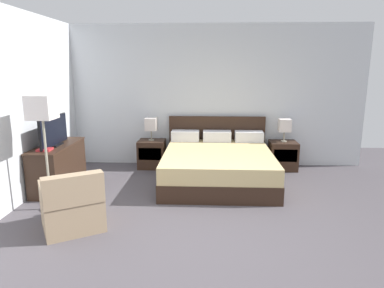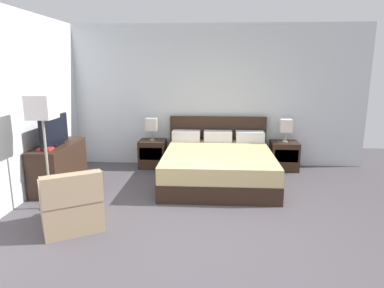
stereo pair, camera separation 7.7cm
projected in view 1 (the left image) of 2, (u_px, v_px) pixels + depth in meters
name	position (u px, v px, depth m)	size (l,w,h in m)	color
ground_plane	(196.00, 243.00, 3.90)	(9.80, 9.80, 0.00)	#4C474C
wall_back	(202.00, 96.00, 6.81)	(6.38, 0.06, 2.78)	silver
wall_left	(21.00, 107.00, 5.02)	(0.06, 5.07, 2.78)	silver
bed	(218.00, 164.00, 5.98)	(1.91, 2.14, 1.00)	#332116
nightstand_left	(152.00, 154.00, 6.79)	(0.52, 0.46, 0.55)	#332116
nightstand_right	(283.00, 155.00, 6.66)	(0.52, 0.46, 0.55)	#332116
table_lamp_left	(151.00, 125.00, 6.66)	(0.22, 0.22, 0.44)	gray
table_lamp_right	(285.00, 126.00, 6.54)	(0.22, 0.22, 0.44)	gray
dresser	(58.00, 166.00, 5.62)	(0.47, 1.29, 0.73)	#332116
tv	(54.00, 131.00, 5.43)	(0.18, 0.92, 0.47)	black
book_red_cover	(45.00, 150.00, 5.13)	(0.19, 0.18, 0.04)	#B7282D
armchair_by_window	(72.00, 207.00, 4.19)	(0.94, 0.94, 0.76)	#9E8466
floor_lamp	(42.00, 115.00, 4.53)	(0.33, 0.33, 1.60)	gray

